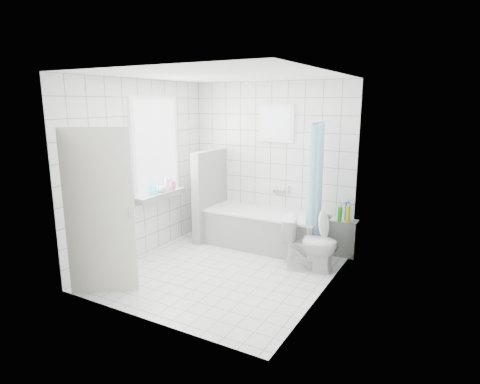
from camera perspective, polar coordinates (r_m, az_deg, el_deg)
The scene contains 19 objects.
ground at distance 5.65m, azimuth -2.42°, elevation -11.05°, with size 3.00×3.00×0.00m, color white.
ceiling at distance 5.19m, azimuth -2.70°, elevation 16.27°, with size 3.00×3.00×0.00m, color white.
wall_back at distance 6.57m, azimuth 4.35°, elevation 4.10°, with size 2.80×0.02×2.60m, color white.
wall_front at distance 4.10m, azimuth -13.64°, elevation -1.40°, with size 2.80×0.02×2.60m, color white.
wall_left at distance 6.11m, azimuth -13.81°, elevation 3.13°, with size 0.02×3.00×2.60m, color white.
wall_right at distance 4.70m, azimuth 12.14°, elevation 0.44°, with size 0.02×3.00×2.60m, color white.
window_left at distance 6.26m, azimuth -11.78°, elevation 6.22°, with size 0.01×0.90×1.40m, color white.
window_back at distance 6.43m, azimuth 5.10°, elevation 9.72°, with size 0.50×0.01×0.50m, color white.
window_sill at distance 6.36m, azimuth -11.17°, elevation -0.43°, with size 0.18×1.02×0.08m, color white.
door at distance 4.99m, azimuth -19.32°, elevation -2.82°, with size 0.04×0.80×2.00m, color silver.
bathtub at distance 6.44m, azimuth 3.43°, elevation -5.30°, with size 1.86×0.77×0.58m.
partition_wall at distance 6.75m, azimuth -4.33°, elevation -0.42°, with size 0.15×0.85×1.50m, color white.
tiled_ledge at distance 6.28m, azimuth 14.46°, elevation -6.30°, with size 0.40×0.24×0.55m, color white.
toilet at distance 5.62m, azimuth 9.94°, elevation -7.23°, with size 0.42×0.74×0.76m, color white.
curtain_rod at distance 5.79m, azimuth 11.44°, elevation 9.71°, with size 0.02×0.02×0.80m, color silver.
shower_curtain at distance 5.78m, azimuth 10.66°, elevation 0.73°, with size 0.14×0.48×1.78m, color #52CAF0, non-canonical shape.
tub_faucet at distance 6.55m, azimuth 5.56°, elevation 0.04°, with size 0.18×0.06×0.06m, color silver.
sill_bottles at distance 6.36m, azimuth -10.81°, elevation 1.01°, with size 0.15×0.54×0.29m.
ledge_bottles at distance 6.11m, azimuth 14.72°, elevation -2.92°, with size 0.18×0.17×0.28m.
Camera 1 is at (2.73, -4.40, 2.26)m, focal length 30.00 mm.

